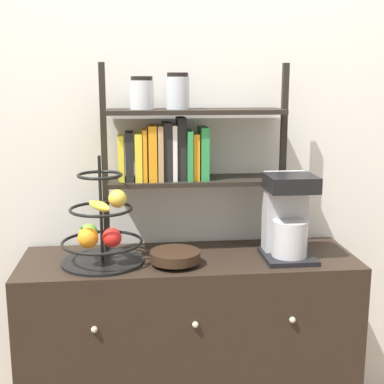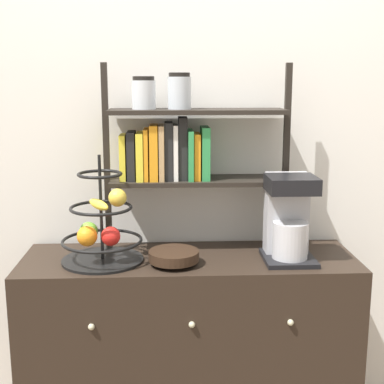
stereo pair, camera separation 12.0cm
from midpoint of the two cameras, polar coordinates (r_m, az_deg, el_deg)
name	(u,v)px [view 1 (the left image)]	position (r m, az deg, el deg)	size (l,w,h in m)	color
wall_back	(183,134)	(2.28, -2.49, 6.21)	(7.00, 0.05, 2.60)	silver
sideboard	(189,354)	(2.30, -1.85, -16.92)	(1.32, 0.44, 0.84)	black
coffee_maker	(288,217)	(2.11, 8.56, -2.62)	(0.19, 0.22, 0.33)	black
fruit_stand	(101,231)	(2.06, -11.31, -4.09)	(0.32, 0.32, 0.42)	black
wooden_bowl	(175,257)	(2.04, -3.50, -6.92)	(0.19, 0.19, 0.05)	black
shelf_hutch	(174,144)	(2.14, -3.51, 5.14)	(0.75, 0.20, 0.76)	black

